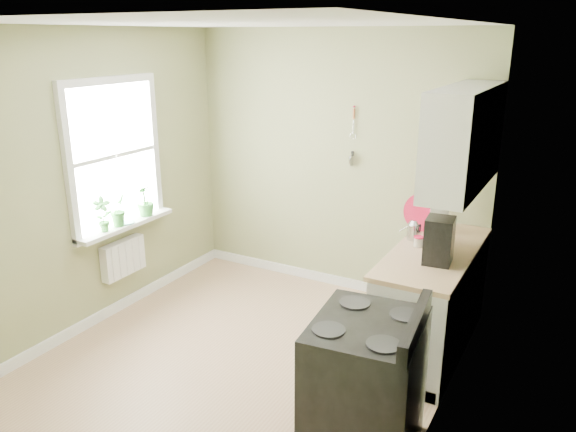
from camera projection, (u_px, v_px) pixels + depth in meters
The scene contains 21 objects.
floor at pixel (242, 363), 4.73m from camera, with size 3.20×3.60×0.02m, color #A37B5A.
ceiling at pixel (233, 22), 3.89m from camera, with size 3.20×3.60×0.02m, color white.
wall_back at pixel (335, 164), 5.82m from camera, with size 3.20×0.02×2.70m, color #929666.
wall_left at pixel (89, 183), 5.05m from camera, with size 0.02×3.60×2.70m, color #929666.
wall_right at pixel (449, 245), 3.57m from camera, with size 0.02×3.60×2.70m, color #929666.
base_cabinets at pixel (431, 302), 4.83m from camera, with size 0.60×1.60×0.87m, color silver.
countertop at pixel (435, 252), 4.69m from camera, with size 0.64×1.60×0.04m, color tan.
upper_cabinets at pixel (465, 138), 4.42m from camera, with size 0.35×1.40×0.80m, color silver.
window at pixel (114, 156), 5.23m from camera, with size 0.06×1.14×1.44m.
window_sill at pixel (126, 225), 5.40m from camera, with size 0.18×1.14×0.04m, color white.
radiator at pixel (123, 258), 5.47m from camera, with size 0.12×0.50×0.35m, color white.
wall_utensils at pixel (353, 145), 5.63m from camera, with size 0.02×0.14×0.58m.
stove at pixel (365, 387), 3.58m from camera, with size 0.75×0.83×1.07m.
stand_mixer at pixel (438, 231), 4.65m from camera, with size 0.27×0.34×0.38m.
kettle at pixel (413, 230), 4.90m from camera, with size 0.17×0.10×0.18m.
coffee_maker at pixel (439, 242), 4.38m from camera, with size 0.23×0.25×0.37m.
red_tray at pixel (423, 212), 5.10m from camera, with size 0.35×0.35×0.02m, color #B11233.
jar at pixel (418, 241), 4.75m from camera, with size 0.08×0.08×0.09m.
plant_a at pixel (102, 214), 5.10m from camera, with size 0.18×0.12×0.33m, color #2E732C.
plant_b at pixel (119, 209), 5.27m from camera, with size 0.18×0.14×0.32m, color #2E732C.
plant_c at pixel (145, 201), 5.57m from camera, with size 0.17×0.17×0.31m, color #2E732C.
Camera 1 is at (2.33, -3.42, 2.62)m, focal length 35.00 mm.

